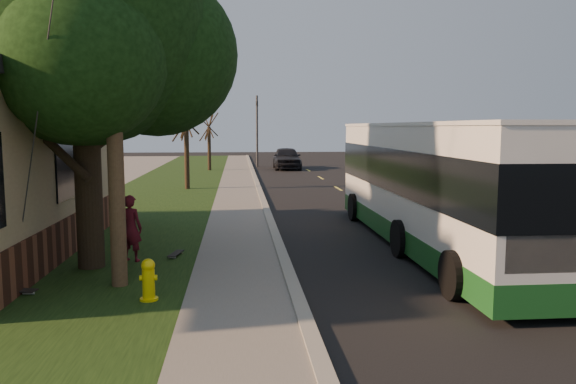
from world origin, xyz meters
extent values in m
plane|color=black|center=(0.00, 0.00, 0.00)|extent=(120.00, 120.00, 0.00)
cube|color=black|center=(4.00, 10.00, 0.01)|extent=(8.00, 80.00, 0.01)
cube|color=gray|center=(0.00, 10.00, 0.06)|extent=(0.25, 80.00, 0.12)
cube|color=slate|center=(-1.00, 10.00, 0.04)|extent=(2.00, 80.00, 0.08)
cube|color=black|center=(-4.50, 10.00, 0.04)|extent=(5.00, 80.00, 0.07)
cylinder|color=yellow|center=(-2.60, 0.00, 0.35)|extent=(0.22, 0.22, 0.55)
sphere|color=yellow|center=(-2.60, 0.00, 0.69)|extent=(0.24, 0.24, 0.24)
cylinder|color=yellow|center=(-2.60, 0.00, 0.47)|extent=(0.30, 0.10, 0.10)
cylinder|color=yellow|center=(-2.60, 0.00, 0.47)|extent=(0.10, 0.18, 0.10)
cylinder|color=yellow|center=(-2.60, 0.00, 0.09)|extent=(0.32, 0.32, 0.04)
cylinder|color=#473321|center=(-3.30, 1.00, 4.57)|extent=(0.30, 0.30, 9.00)
cylinder|color=#2D2D30|center=(-4.20, -0.10, 3.80)|extent=(2.52, 3.21, 7.60)
cylinder|color=black|center=(-4.20, 2.50, 2.07)|extent=(0.56, 0.56, 4.00)
sphere|color=black|center=(-4.20, 2.50, 5.27)|extent=(5.20, 5.20, 5.20)
sphere|color=black|center=(-2.80, 3.10, 4.67)|extent=(3.60, 3.60, 3.60)
sphere|color=black|center=(-5.40, 2.10, 4.97)|extent=(3.80, 3.80, 3.80)
sphere|color=black|center=(-3.90, 1.20, 4.37)|extent=(3.20, 3.20, 3.20)
sphere|color=black|center=(-4.80, 3.90, 5.67)|extent=(3.40, 3.40, 3.40)
cylinder|color=black|center=(-3.50, 18.00, 1.72)|extent=(0.24, 0.24, 3.30)
cylinder|color=black|center=(-3.50, 18.00, 3.37)|extent=(1.38, 0.57, 2.01)
cylinder|color=black|center=(-3.50, 18.00, 3.37)|extent=(0.74, 1.21, 1.58)
cylinder|color=black|center=(-3.50, 18.00, 3.37)|extent=(0.65, 1.05, 1.95)
cylinder|color=black|center=(-3.50, 18.00, 3.37)|extent=(1.28, 0.53, 1.33)
cylinder|color=black|center=(-3.50, 18.00, 3.37)|extent=(0.75, 1.21, 1.70)
cylinder|color=black|center=(-3.00, 30.00, 1.58)|extent=(0.24, 0.24, 3.03)
cylinder|color=black|center=(-3.00, 30.00, 3.10)|extent=(1.38, 0.57, 2.01)
cylinder|color=black|center=(-3.00, 30.00, 3.10)|extent=(0.74, 1.21, 1.58)
cylinder|color=black|center=(-3.00, 30.00, 3.10)|extent=(0.65, 1.05, 1.95)
cylinder|color=black|center=(-3.00, 30.00, 3.10)|extent=(1.28, 0.53, 1.33)
cylinder|color=black|center=(-3.00, 30.00, 3.10)|extent=(0.75, 1.21, 1.70)
cylinder|color=#2D2D30|center=(0.50, 34.00, 2.75)|extent=(0.16, 0.16, 5.50)
imported|color=black|center=(0.50, 34.00, 4.50)|extent=(0.18, 0.22, 1.10)
cube|color=silver|center=(4.02, 4.06, 1.81)|extent=(2.44, 11.73, 2.64)
cube|color=#17511D|center=(4.02, 4.06, 0.44)|extent=(2.46, 11.75, 0.54)
cube|color=black|center=(4.02, 4.06, 2.00)|extent=(2.48, 11.77, 1.08)
cube|color=black|center=(4.02, -1.77, 1.66)|extent=(2.14, 0.06, 1.56)
cube|color=#FFF2CC|center=(3.29, -1.78, 0.54)|extent=(0.24, 0.04, 0.15)
cube|color=silver|center=(4.02, 4.06, 3.15)|extent=(2.49, 11.78, 0.08)
cylinder|color=black|center=(2.80, -0.24, 0.45)|extent=(0.27, 0.90, 0.90)
cylinder|color=black|center=(2.80, 3.08, 0.45)|extent=(0.27, 0.90, 0.90)
cylinder|color=black|center=(5.24, 3.08, 0.45)|extent=(0.27, 0.90, 0.90)
cylinder|color=black|center=(2.80, 8.36, 0.45)|extent=(0.27, 0.90, 0.90)
cylinder|color=black|center=(5.24, 8.36, 0.45)|extent=(0.27, 0.90, 0.90)
imported|color=#4F0F1A|center=(-3.44, 2.97, 0.82)|extent=(0.64, 0.53, 1.51)
cube|color=black|center=(-2.50, 3.40, 0.13)|extent=(0.33, 0.75, 0.02)
cylinder|color=silver|center=(-2.55, 3.15, 0.09)|extent=(0.17, 0.08, 0.05)
cylinder|color=silver|center=(-2.45, 3.65, 0.09)|extent=(0.17, 0.08, 0.05)
cube|color=black|center=(-5.13, 0.59, 0.14)|extent=(0.92, 0.39, 0.02)
cylinder|color=silver|center=(-4.82, 0.53, 0.10)|extent=(0.09, 0.21, 0.06)
imported|color=black|center=(2.57, 31.40, 0.82)|extent=(2.01, 4.83, 1.64)
camera|label=1|loc=(-1.03, -9.70, 3.08)|focal=35.00mm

